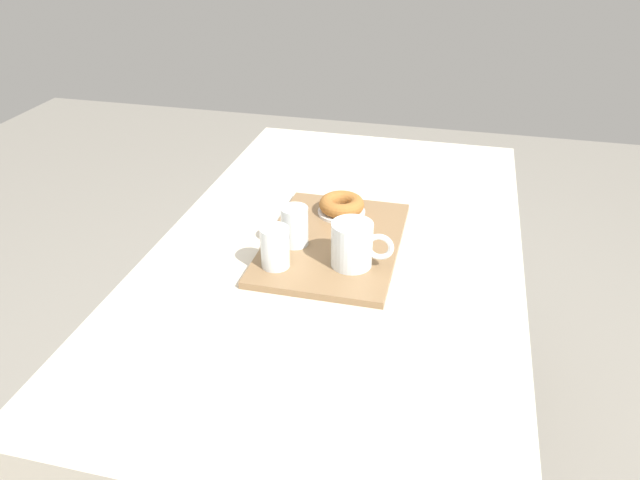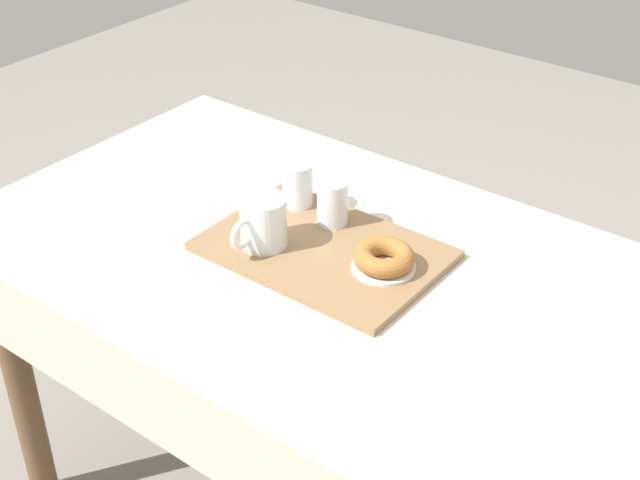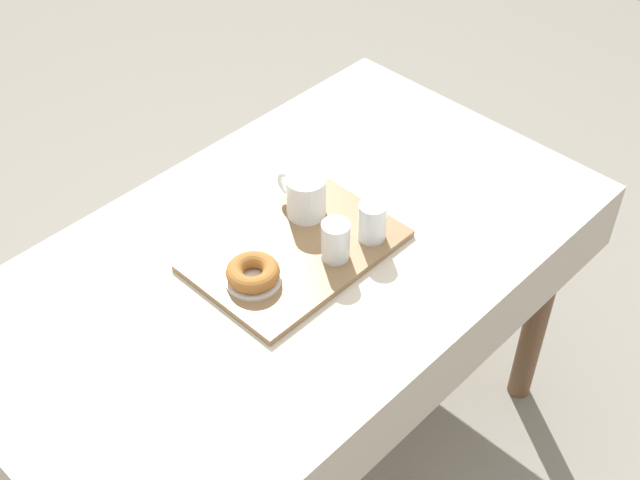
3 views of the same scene
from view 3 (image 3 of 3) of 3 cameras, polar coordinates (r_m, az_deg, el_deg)
The scene contains 8 objects.
ground_plane at distance 2.42m, azimuth -1.68°, elevation -14.04°, with size 6.00×6.00×0.00m, color gray.
dining_table at distance 1.90m, azimuth -2.09°, elevation -3.05°, with size 1.40×0.81×0.77m.
serving_tray at distance 1.82m, azimuth -1.63°, elevation -0.68°, with size 0.43×0.30×0.02m, color olive.
tea_mug_left at distance 1.86m, azimuth -0.98°, elevation 2.87°, with size 0.09×0.13×0.10m.
water_glass_near at distance 1.77m, azimuth 1.03°, elevation -0.17°, with size 0.06×0.06×0.09m.
water_glass_far at distance 1.81m, azimuth 3.48°, elevation 1.16°, with size 0.06×0.06×0.09m.
donut_plate_left at distance 1.75m, azimuth -4.45°, elevation -2.63°, with size 0.12×0.12×0.01m, color white.
sugar_donut_left at distance 1.73m, azimuth -4.48°, elevation -2.14°, with size 0.11×0.11×0.04m, color #A3662D.
Camera 3 is at (0.89, 0.96, 2.03)m, focal length 48.21 mm.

